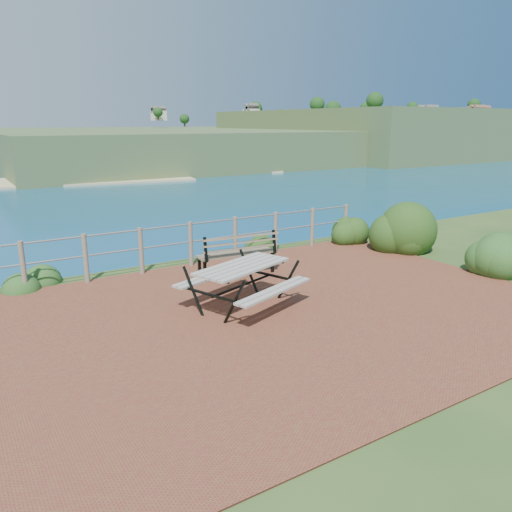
# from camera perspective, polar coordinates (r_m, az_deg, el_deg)

# --- Properties ---
(ground) EXTENTS (10.00, 7.00, 0.12)m
(ground) POSITION_cam_1_polar(r_m,az_deg,el_deg) (8.60, 2.15, -6.47)
(ground) COLOR brown
(ground) RESTS_ON ground
(safety_railing) EXTENTS (9.40, 0.10, 1.00)m
(safety_railing) POSITION_cam_1_polar(r_m,az_deg,el_deg) (11.23, -7.49, 1.64)
(safety_railing) COLOR #6B5B4C
(safety_railing) RESTS_ON ground
(distant_bay) EXTENTS (290.00, 232.36, 24.00)m
(distant_bay) POSITION_cam_1_polar(r_m,az_deg,el_deg) (274.46, 8.41, 13.97)
(distant_bay) COLOR #476130
(distant_bay) RESTS_ON ground
(picnic_table) EXTENTS (1.92, 1.48, 0.75)m
(picnic_table) POSITION_cam_1_polar(r_m,az_deg,el_deg) (8.67, -1.59, -2.91)
(picnic_table) COLOR #9C988C
(picnic_table) RESTS_ON ground
(park_bench) EXTENTS (1.71, 0.58, 0.94)m
(park_bench) POSITION_cam_1_polar(r_m,az_deg,el_deg) (10.44, -2.25, 1.01)
(park_bench) COLOR brown
(park_bench) RESTS_ON ground
(shrub_right_front) EXTENTS (1.45, 1.45, 2.06)m
(shrub_right_front) POSITION_cam_1_polar(r_m,az_deg,el_deg) (13.04, 16.42, 0.44)
(shrub_right_front) COLOR #183B12
(shrub_right_front) RESTS_ON ground
(shrub_right_back) EXTENTS (1.18, 1.18, 1.69)m
(shrub_right_back) POSITION_cam_1_polar(r_m,az_deg,el_deg) (12.17, 25.54, -1.47)
(shrub_right_back) COLOR #204F1D
(shrub_right_back) RESTS_ON ground
(shrub_right_edge) EXTENTS (0.95, 0.95, 1.36)m
(shrub_right_edge) POSITION_cam_1_polar(r_m,az_deg,el_deg) (13.60, 10.45, 1.41)
(shrub_right_edge) COLOR #183B12
(shrub_right_edge) RESTS_ON ground
(shrub_lip_west) EXTENTS (0.89, 0.89, 0.67)m
(shrub_lip_west) POSITION_cam_1_polar(r_m,az_deg,el_deg) (10.86, -24.44, -3.23)
(shrub_lip_west) COLOR #204F1D
(shrub_lip_west) RESTS_ON ground
(shrub_lip_east) EXTENTS (0.76, 0.76, 0.50)m
(shrub_lip_east) POSITION_cam_1_polar(r_m,az_deg,el_deg) (12.77, 0.64, 0.77)
(shrub_lip_east) COLOR #183B12
(shrub_lip_east) RESTS_ON ground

